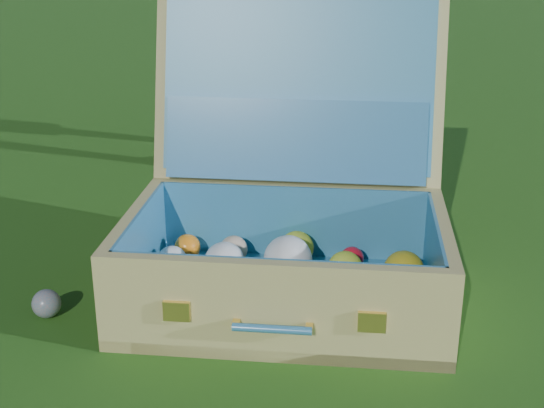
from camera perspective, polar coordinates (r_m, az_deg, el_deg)
The scene contains 3 objects.
ground at distance 1.65m, azimuth -3.33°, elevation -7.76°, with size 60.00×60.00×0.00m, color #215114.
stray_ball at distance 1.67m, azimuth -16.62°, elevation -7.20°, with size 0.06×0.06×0.06m, color teal.
suitcase at distance 1.67m, azimuth 1.32°, elevation -0.62°, with size 0.87×0.84×0.64m.
Camera 1 is at (-0.35, -1.41, 0.79)m, focal length 50.00 mm.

